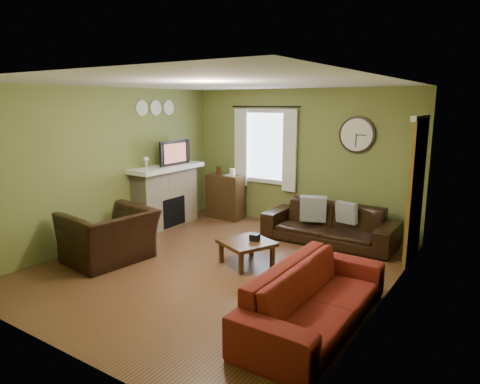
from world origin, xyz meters
The scene contains 31 objects.
floor centered at (0.00, 0.00, 0.00)m, with size 4.60×5.20×0.00m, color brown.
ceiling centered at (0.00, 0.00, 2.60)m, with size 4.60×5.20×0.00m, color white.
wall_left centered at (-2.30, 0.00, 1.30)m, with size 0.00×5.20×2.60m, color olive.
wall_right centered at (2.30, 0.00, 1.30)m, with size 0.00×5.20×2.60m, color olive.
wall_back centered at (0.00, 2.60, 1.30)m, with size 4.60×0.00×2.60m, color olive.
wall_front centered at (0.00, -2.60, 1.30)m, with size 4.60×0.00×2.60m, color olive.
fireplace centered at (-2.10, 1.15, 0.55)m, with size 0.40×1.40×1.10m, color tan.
firebox centered at (-1.91, 1.15, 0.30)m, with size 0.04×0.60×0.55m, color black.
mantel centered at (-2.07, 1.15, 1.14)m, with size 0.58×1.60×0.08m, color white.
tv centered at (-2.05, 1.30, 1.35)m, with size 0.60×0.08×0.35m, color black.
tv_screen centered at (-1.97, 1.30, 1.41)m, with size 0.02×0.62×0.36m, color #994C3F.
medallion_left centered at (-2.28, 0.80, 2.25)m, with size 0.28×0.28×0.03m, color white.
medallion_mid centered at (-2.28, 1.15, 2.25)m, with size 0.28×0.28×0.03m, color white.
medallion_right centered at (-2.28, 1.50, 2.25)m, with size 0.28×0.28×0.03m, color white.
window_pane centered at (-0.70, 2.58, 1.50)m, with size 1.00×0.02×1.30m, color silver, non-canonical shape.
curtain_rod centered at (-0.70, 2.48, 2.27)m, with size 0.03×0.03×1.50m, color black.
curtain_left centered at (-1.25, 2.48, 1.45)m, with size 0.28×0.04×1.55m, color white.
curtain_right centered at (-0.15, 2.48, 1.45)m, with size 0.28×0.04×1.55m, color white.
wall_clock centered at (1.10, 2.55, 1.80)m, with size 0.64×0.06×0.64m, color white, non-canonical shape.
door centered at (2.27, 1.85, 1.05)m, with size 0.05×0.90×2.10m, color brown.
bookshelf centered at (-1.47, 2.22, 0.45)m, with size 0.76×0.32×0.90m, color #392511, non-canonical shape.
book centered at (-1.44, 2.20, 0.96)m, with size 0.15×0.20×0.02m, color #412712.
sofa_brown centered at (0.92, 1.91, 0.32)m, with size 2.22×0.87×0.65m, color black.
pillow_left centered at (1.19, 1.97, 0.55)m, with size 0.36×0.11×0.36m, color gray.
pillow_right centered at (0.62, 1.92, 0.55)m, with size 0.45×0.13×0.45m, color gray.
sofa_red centered at (1.85, -0.80, 0.32)m, with size 2.21×0.87×0.65m, color maroon.
armchair centered at (-1.50, -0.73, 0.39)m, with size 1.20×1.05×0.78m, color black.
coffee_table centered at (0.30, 0.28, 0.18)m, with size 0.68×0.68×0.36m, color #412712, non-canonical shape.
tissue_box centered at (0.38, 0.36, 0.40)m, with size 0.13×0.13×0.10m, color black.
wine_glass_a centered at (-2.05, 0.62, 1.29)m, with size 0.07×0.07×0.21m, color white, non-canonical shape.
wine_glass_b centered at (-2.05, 0.64, 1.29)m, with size 0.07×0.07×0.21m, color white, non-canonical shape.
Camera 1 is at (3.50, -4.76, 2.34)m, focal length 32.00 mm.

